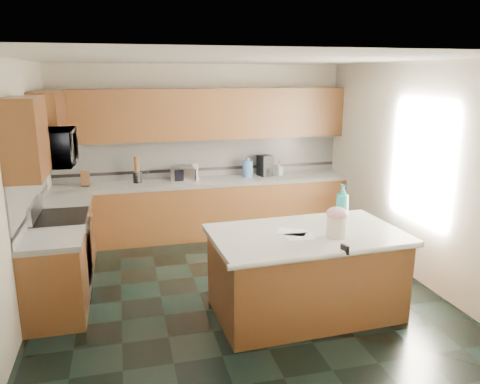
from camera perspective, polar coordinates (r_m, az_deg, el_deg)
name	(u,v)px	position (r m, az deg, el deg)	size (l,w,h in m)	color
floor	(235,288)	(5.82, -0.60, -11.67)	(4.60, 4.60, 0.00)	black
ceiling	(235,59)	(5.25, -0.67, 15.93)	(4.60, 4.60, 0.00)	white
wall_back	(201,150)	(7.61, -4.77, 5.13)	(4.60, 0.04, 2.70)	silver
wall_front	(315,253)	(3.26, 9.10, -7.37)	(4.60, 0.04, 2.70)	silver
wall_left	(17,193)	(5.34, -25.58, -0.09)	(0.04, 4.60, 2.70)	silver
wall_right	(412,171)	(6.32, 20.27, 2.45)	(0.04, 4.60, 2.70)	silver
back_base_cab	(206,210)	(7.50, -4.22, -2.19)	(4.60, 0.60, 0.86)	#361C0F
back_countertop	(205,182)	(7.39, -4.28, 1.23)	(4.60, 0.64, 0.06)	white
back_upper_cab	(202,114)	(7.36, -4.62, 9.45)	(4.60, 0.33, 0.78)	#361C0F
back_backsplash	(202,157)	(7.60, -4.71, 4.24)	(4.60, 0.02, 0.63)	silver
back_accent_band	(202,169)	(7.63, -4.67, 2.79)	(4.60, 0.01, 0.05)	black
left_base_cab_rear	(69,234)	(6.77, -20.08, -4.88)	(0.60, 0.82, 0.86)	#361C0F
left_counter_rear	(66,202)	(6.64, -20.41, -1.12)	(0.64, 0.82, 0.06)	white
left_base_cab_front	(55,281)	(5.35, -21.60, -10.10)	(0.60, 0.72, 0.86)	#361C0F
left_counter_front	(51,240)	(5.19, -22.06, -5.44)	(0.64, 0.72, 0.06)	white
left_backsplash	(30,191)	(5.89, -24.18, 0.12)	(0.02, 2.30, 0.63)	silver
left_accent_band	(33,207)	(5.94, -23.93, -1.70)	(0.01, 2.30, 0.05)	black
left_upper_cab_rear	(49,122)	(6.61, -22.25, 7.93)	(0.33, 1.09, 0.78)	#361C0F
left_upper_cab_front	(25,138)	(4.98, -24.72, 5.98)	(0.33, 0.72, 0.78)	#361C0F
range_body	(63,255)	(6.03, -20.78, -7.18)	(0.60, 0.76, 0.88)	#B7B7BC
range_oven_door	(89,256)	(6.01, -17.98, -7.40)	(0.02, 0.68, 0.55)	black
range_cooktop	(59,218)	(5.88, -21.17, -2.99)	(0.62, 0.78, 0.04)	black
range_handle	(89,226)	(5.88, -17.97, -3.94)	(0.02, 0.02, 0.66)	#B7B7BC
range_backguard	(34,210)	(5.89, -23.78, -2.01)	(0.06, 0.76, 0.18)	#B7B7BC
microwave	(52,148)	(5.71, -21.91, 5.03)	(0.73, 0.50, 0.41)	#B7B7BC
island_base	(305,275)	(5.18, 7.96, -10.01)	(1.91, 1.09, 0.86)	#361C0F
island_top	(307,235)	(5.01, 8.13, -5.20)	(2.01, 1.19, 0.06)	white
island_bullnose	(331,255)	(4.50, 11.02, -7.60)	(0.06, 0.06, 2.01)	white
treat_jar	(336,227)	(4.89, 11.66, -4.15)	(0.20, 0.20, 0.21)	beige
treat_jar_lid	(337,214)	(4.85, 11.74, -2.61)	(0.22, 0.22, 0.14)	pink
treat_jar_knob	(337,209)	(4.84, 11.77, -2.07)	(0.02, 0.02, 0.07)	tan
treat_jar_knob_end_l	(334,209)	(4.83, 11.39, -2.10)	(0.04, 0.04, 0.04)	tan
treat_jar_knob_end_r	(341,209)	(4.86, 12.15, -2.04)	(0.04, 0.04, 0.04)	tan
soap_bottle_island	(342,202)	(5.45, 12.35, -1.20)	(0.16, 0.16, 0.41)	teal
paper_sheet_a	(300,237)	(4.85, 7.35, -5.41)	(0.29, 0.22, 0.00)	white
paper_sheet_b	(292,232)	(4.98, 6.34, -4.86)	(0.31, 0.23, 0.00)	white
clamp_body	(345,249)	(4.56, 12.64, -6.83)	(0.03, 0.10, 0.09)	black
clamp_handle	(347,253)	(4.52, 12.95, -7.31)	(0.02, 0.02, 0.07)	black
knife_block	(85,179)	(7.33, -18.35, 1.56)	(0.12, 0.10, 0.22)	#472814
utensil_crock	(137,177)	(7.34, -12.40, 1.76)	(0.13, 0.13, 0.17)	black
utensil_bundle	(137,164)	(7.30, -12.49, 3.33)	(0.08, 0.08, 0.24)	#472814
toaster_oven	(184,174)	(7.36, -6.80, 2.22)	(0.37, 0.26, 0.22)	#B7B7BC
toaster_oven_door	(185,175)	(7.24, -6.67, 2.03)	(0.33, 0.01, 0.18)	black
paper_towel	(195,172)	(7.43, -5.52, 2.50)	(0.11, 0.11, 0.25)	white
paper_towel_base	(195,179)	(7.45, -5.50, 1.62)	(0.17, 0.17, 0.01)	#B7B7BC
water_jug	(248,169)	(7.56, 0.94, 2.85)	(0.16, 0.16, 0.27)	#4C75BF
water_jug_neck	(248,159)	(7.53, 0.95, 4.00)	(0.08, 0.08, 0.04)	#4C75BF
coffee_maker	(265,166)	(7.66, 3.09, 3.23)	(0.20, 0.22, 0.34)	black
coffee_carafe	(266,172)	(7.63, 3.19, 2.43)	(0.14, 0.14, 0.14)	black
soap_bottle_back	(279,169)	(7.71, 4.79, 2.82)	(0.10, 0.10, 0.22)	white
soap_back_cap	(279,162)	(7.69, 4.81, 3.72)	(0.02, 0.02, 0.03)	red
window_light_proxy	(421,162)	(6.12, 21.20, 3.44)	(0.02, 1.40, 1.10)	white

